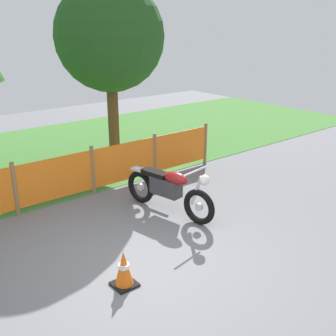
% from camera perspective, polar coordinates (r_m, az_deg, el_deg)
% --- Properties ---
extents(ground, '(24.00, 24.00, 0.02)m').
position_cam_1_polar(ground, '(6.32, -4.38, -13.17)').
color(ground, slate).
extents(grass_verge, '(24.00, 6.42, 0.01)m').
position_cam_1_polar(grass_verge, '(11.32, -21.89, 0.63)').
color(grass_verge, '#427A33').
rests_on(grass_verge, ground).
extents(barrier_fence, '(8.19, 0.08, 1.05)m').
position_cam_1_polar(barrier_fence, '(8.27, -15.42, -1.44)').
color(barrier_fence, olive).
rests_on(barrier_fence, ground).
extents(tree_near_right, '(2.68, 2.68, 4.47)m').
position_cam_1_polar(tree_near_right, '(10.41, -8.19, 17.75)').
color(tree_near_right, brown).
rests_on(tree_near_right, ground).
extents(motorcycle_lead, '(0.67, 2.10, 1.00)m').
position_cam_1_polar(motorcycle_lead, '(7.62, 0.09, -2.96)').
color(motorcycle_lead, black).
rests_on(motorcycle_lead, ground).
extents(traffic_cone, '(0.32, 0.32, 0.53)m').
position_cam_1_polar(traffic_cone, '(5.72, -6.21, -13.91)').
color(traffic_cone, black).
rests_on(traffic_cone, ground).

